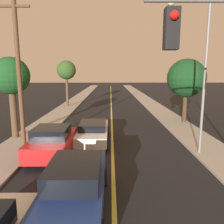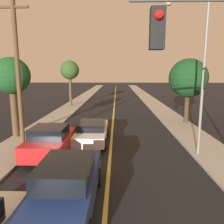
# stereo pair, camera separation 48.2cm
# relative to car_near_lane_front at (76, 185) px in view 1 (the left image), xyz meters

# --- Properties ---
(road_surface) EXTENTS (8.85, 80.00, 0.01)m
(road_surface) POSITION_rel_car_near_lane_front_xyz_m (1.24, 31.43, -0.86)
(road_surface) COLOR black
(road_surface) RESTS_ON ground
(sidewalk_left) EXTENTS (2.50, 80.00, 0.12)m
(sidewalk_left) POSITION_rel_car_near_lane_front_xyz_m (-4.43, 31.43, -0.81)
(sidewalk_left) COLOR #9E998E
(sidewalk_left) RESTS_ON ground
(sidewalk_right) EXTENTS (2.50, 80.00, 0.12)m
(sidewalk_right) POSITION_rel_car_near_lane_front_xyz_m (6.91, 31.43, -0.81)
(sidewalk_right) COLOR #9E998E
(sidewalk_right) RESTS_ON ground
(car_near_lane_front) EXTENTS (1.93, 4.99, 1.71)m
(car_near_lane_front) POSITION_rel_car_near_lane_front_xyz_m (0.00, 0.00, 0.00)
(car_near_lane_front) COLOR navy
(car_near_lane_front) RESTS_ON ground
(car_near_lane_second) EXTENTS (1.98, 4.97, 1.34)m
(car_near_lane_second) POSITION_rel_car_near_lane_front_xyz_m (0.00, 7.20, -0.15)
(car_near_lane_second) COLOR white
(car_near_lane_second) RESTS_ON ground
(car_outer_lane_second) EXTENTS (2.11, 4.03, 1.68)m
(car_outer_lane_second) POSITION_rel_car_near_lane_front_xyz_m (-1.95, 4.59, -0.02)
(car_outer_lane_second) COLOR red
(car_outer_lane_second) RESTS_ON ground
(streetlamp_right) EXTENTS (2.17, 0.36, 7.91)m
(streetlamp_right) POSITION_rel_car_near_lane_front_xyz_m (5.53, 4.87, 4.28)
(streetlamp_right) COLOR slate
(streetlamp_right) RESTS_ON ground
(utility_pole_left) EXTENTS (1.60, 0.24, 8.28)m
(utility_pole_left) POSITION_rel_car_near_lane_front_xyz_m (-3.78, 5.38, 3.55)
(utility_pole_left) COLOR #513823
(utility_pole_left) RESTS_ON ground
(tree_left_near) EXTENTS (2.44, 2.44, 5.90)m
(tree_left_near) POSITION_rel_car_near_lane_front_xyz_m (-4.57, 22.29, 3.85)
(tree_left_near) COLOR #4C3823
(tree_left_near) RESTS_ON ground
(tree_left_far) EXTENTS (2.43, 2.43, 5.36)m
(tree_left_far) POSITION_rel_car_near_lane_front_xyz_m (-5.38, 7.92, 3.29)
(tree_left_far) COLOR #4C3823
(tree_left_far) RESTS_ON ground
(tree_right_near) EXTENTS (3.33, 3.33, 5.54)m
(tree_right_near) POSITION_rel_car_near_lane_front_xyz_m (7.73, 12.56, 3.10)
(tree_right_near) COLOR #3D2B1C
(tree_right_near) RESTS_ON ground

